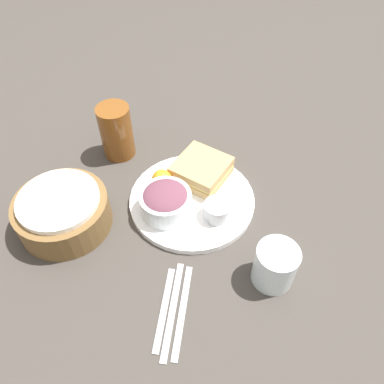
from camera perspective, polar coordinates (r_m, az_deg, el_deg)
name	(u,v)px	position (r m, az deg, el deg)	size (l,w,h in m)	color
ground_plane	(192,202)	(0.85, 0.00, -1.55)	(4.00, 4.00, 0.00)	#3D3833
plate	(192,200)	(0.84, 0.00, -1.23)	(0.28, 0.28, 0.01)	white
sandwich	(201,170)	(0.86, 1.43, 3.39)	(0.15, 0.14, 0.04)	tan
salad_bowl	(166,201)	(0.79, -4.05, -1.33)	(0.11, 0.11, 0.06)	white
dressing_cup	(217,210)	(0.79, 3.84, -2.83)	(0.06, 0.06, 0.04)	#B7B7BC
orange_wedge	(162,180)	(0.84, -4.58, 1.88)	(0.05, 0.05, 0.05)	orange
drink_glass	(116,132)	(0.93, -11.45, 9.00)	(0.08, 0.08, 0.14)	brown
bread_basket	(63,211)	(0.82, -19.09, -2.82)	(0.19, 0.19, 0.08)	brown
fork	(182,311)	(0.71, -1.48, -17.61)	(0.18, 0.01, 0.01)	#B2B2B7
knife	(173,309)	(0.71, -2.98, -17.41)	(0.19, 0.01, 0.01)	#B2B2B7
spoon	(163,308)	(0.71, -4.47, -17.20)	(0.16, 0.01, 0.01)	#B2B2B7
water_glass	(275,266)	(0.72, 12.52, -10.89)	(0.08, 0.08, 0.09)	silver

